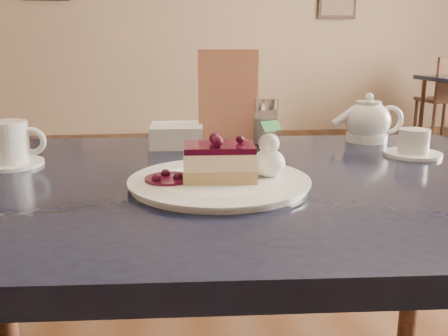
{
  "coord_description": "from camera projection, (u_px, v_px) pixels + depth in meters",
  "views": [
    {
      "loc": [
        -0.27,
        -0.96,
        1.05
      ],
      "look_at": [
        -0.17,
        -0.17,
        0.85
      ],
      "focal_mm": 40.0,
      "sensor_mm": 36.0,
      "label": 1
    }
  ],
  "objects": [
    {
      "name": "napkin_stack",
      "position": [
        177.0,
        135.0,
        1.25
      ],
      "size": [
        0.14,
        0.14,
        0.05
      ],
      "primitive_type": "cube",
      "rotation": [
        0.0,
        0.0,
        -0.06
      ],
      "color": "white",
      "rests_on": "main_table"
    },
    {
      "name": "main_table",
      "position": [
        218.0,
        219.0,
        0.98
      ],
      "size": [
        1.33,
        0.94,
        0.8
      ],
      "rotation": [
        0.0,
        0.0,
        -0.06
      ],
      "color": "black",
      "rests_on": "ground"
    },
    {
      "name": "menu_card",
      "position": [
        228.0,
        97.0,
        1.26
      ],
      "size": [
        0.15,
        0.04,
        0.24
      ],
      "primitive_type": "cube",
      "rotation": [
        0.0,
        0.0,
        -0.06
      ],
      "color": "beige",
      "rests_on": "main_table"
    },
    {
      "name": "whipped_cream",
      "position": [
        269.0,
        163.0,
        0.91
      ],
      "size": [
        0.06,
        0.06,
        0.05
      ],
      "color": "white",
      "rests_on": "dessert_plate"
    },
    {
      "name": "dessert_plate",
      "position": [
        219.0,
        182.0,
        0.9
      ],
      "size": [
        0.32,
        0.32,
        0.01
      ],
      "primitive_type": "cylinder",
      "color": "white",
      "rests_on": "main_table"
    },
    {
      "name": "cheesecake_slice",
      "position": [
        219.0,
        162.0,
        0.89
      ],
      "size": [
        0.13,
        0.1,
        0.06
      ],
      "rotation": [
        0.0,
        0.0,
        -0.06
      ],
      "color": "tan",
      "rests_on": "dessert_plate"
    },
    {
      "name": "tea_set",
      "position": [
        376.0,
        126.0,
        1.26
      ],
      "size": [
        0.21,
        0.3,
        0.11
      ],
      "color": "white",
      "rests_on": "main_table"
    },
    {
      "name": "berry_sauce",
      "position": [
        169.0,
        179.0,
        0.89
      ],
      "size": [
        0.09,
        0.09,
        0.01
      ],
      "primitive_type": "cylinder",
      "color": "#310919",
      "rests_on": "dessert_plate"
    },
    {
      "name": "coffee_set",
      "position": [
        9.0,
        146.0,
        1.04
      ],
      "size": [
        0.15,
        0.14,
        0.09
      ],
      "color": "white",
      "rests_on": "main_table"
    },
    {
      "name": "sugar_shaker",
      "position": [
        265.0,
        121.0,
        1.25
      ],
      "size": [
        0.06,
        0.06,
        0.12
      ],
      "color": "white",
      "rests_on": "main_table"
    }
  ]
}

